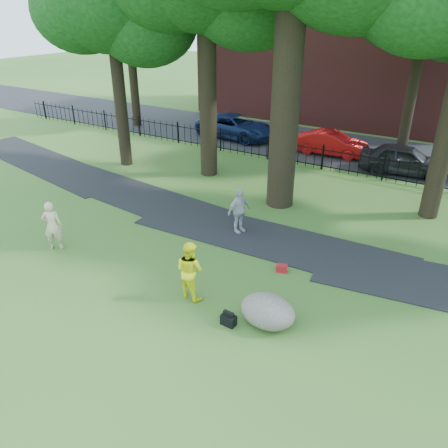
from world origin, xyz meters
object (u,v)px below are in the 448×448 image
Objects in this scene: woman at (52,226)px; red_sedan at (331,143)px; man at (190,270)px; boulder at (268,309)px; lamppost at (123,132)px.

woman reaches higher than red_sedan.
boulder is (2.40, 0.07, -0.44)m from man.
boulder is 14.36m from lamppost.
lamppost is 11.19m from red_sedan.
boulder is 15.11m from red_sedan.
man is at bearing -178.38° from boulder.
boulder is at bearing 144.81° from woman.
woman reaches higher than boulder.
woman is 5.51m from man.
boulder is at bearing -15.29° from lamppost.
boulder is at bearing -170.69° from red_sedan.
man is 0.50× the size of lamppost.
lamppost is at bearing -31.39° from man.
woman is at bearing -45.12° from lamppost.
red_sedan reaches higher than boulder.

